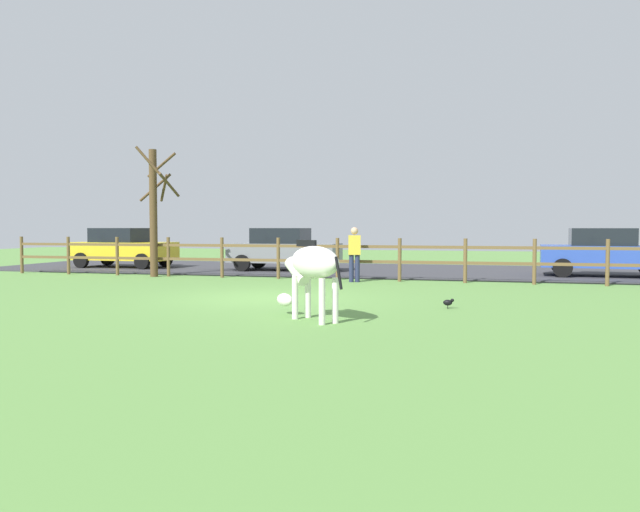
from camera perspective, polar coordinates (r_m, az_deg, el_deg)
The scene contains 10 objects.
ground_plane at distance 13.96m, azimuth -5.04°, elevation -3.99°, with size 60.00×60.00×0.00m, color #5B8C42.
parking_asphalt at distance 22.91m, azimuth 2.66°, elevation -1.30°, with size 28.00×7.40×0.05m, color #38383D.
paddock_fence at distance 18.79m, azimuth -1.20°, elevation 0.02°, with size 21.29×0.11×1.31m.
bare_tree at distance 20.61m, azimuth -15.46°, elevation 4.45°, with size 1.35×1.34×4.25m.
zebra at distance 10.48m, azimuth -0.79°, elevation -1.13°, with size 1.60×1.39×1.41m.
crow_on_grass at distance 12.36m, azimuth 12.10°, elevation -4.33°, with size 0.21×0.10×0.20m.
parked_car_yellow at distance 25.12m, azimuth -18.22°, elevation 0.79°, with size 4.04×1.95×1.56m.
parked_car_grey at distance 22.15m, azimuth -3.45°, elevation 0.68°, with size 4.00×1.88×1.56m.
parked_car_blue at distance 21.45m, azimuth 25.48°, elevation 0.35°, with size 4.13×2.15×1.56m.
visitor_near_fence at distance 17.93m, azimuth 3.29°, elevation 0.40°, with size 0.40×0.29×1.64m.
Camera 1 is at (4.58, -13.09, 1.63)m, focal length 33.67 mm.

